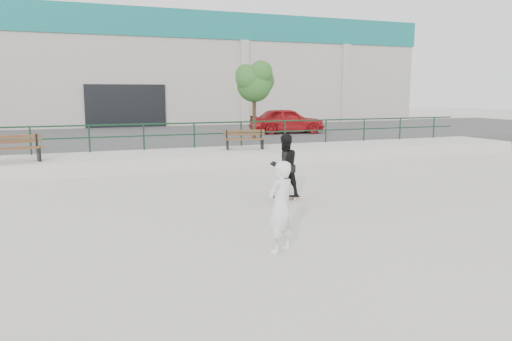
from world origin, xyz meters
name	(u,v)px	position (x,y,z in m)	size (l,w,h in m)	color
ground	(285,232)	(0.00, 0.00, 0.00)	(120.00, 120.00, 0.00)	#B1ABA2
ledge	(177,159)	(0.00, 9.50, 0.25)	(30.00, 3.00, 0.50)	beige
parking_strip	(142,139)	(0.00, 18.00, 0.25)	(60.00, 14.00, 0.50)	#3F3F3F
railing	(169,130)	(0.00, 10.80, 1.24)	(28.00, 0.06, 1.03)	#133620
commercial_building	(111,68)	(0.00, 31.99, 4.58)	(44.20, 16.33, 8.00)	#B7AFA4
bench_left	(12,149)	(-5.47, 8.90, 0.93)	(1.95, 0.88, 0.87)	#55331D
bench_right	(245,139)	(2.74, 9.70, 0.88)	(1.72, 0.81, 0.76)	#55331D
tree	(255,81)	(4.71, 13.62, 3.25)	(2.07, 1.84, 3.68)	#413120
red_car	(287,121)	(7.52, 16.00, 1.19)	(1.62, 4.03, 1.37)	#A81418
skateboard	(284,197)	(1.23, 2.68, 0.07)	(0.80, 0.29, 0.09)	black
standing_skater	(284,166)	(1.23, 2.68, 0.89)	(0.77, 0.60, 1.59)	black
seated_skater	(280,207)	(-0.60, -1.11, 0.79)	(0.58, 0.38, 1.59)	white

